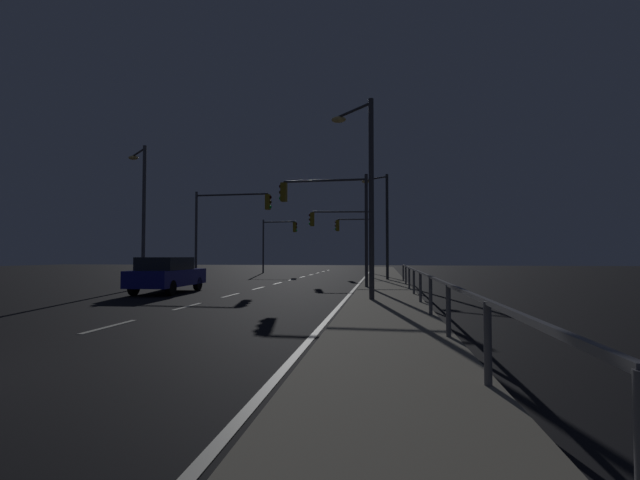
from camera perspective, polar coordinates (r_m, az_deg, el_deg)
ground_plane at (r=22.64m, az=-7.70°, el=-6.20°), size 112.00×112.00×0.00m
sidewalk_right at (r=21.77m, az=8.53°, el=-6.18°), size 2.49×77.00×0.14m
lane_markings_center at (r=26.01m, az=-5.57°, el=-5.67°), size 0.14×50.00×0.01m
lane_edge_line at (r=26.80m, az=5.27°, el=-5.57°), size 0.14×53.00×0.01m
car at (r=20.38m, az=-19.37°, el=-4.24°), size 1.97×4.46×1.57m
traffic_light_far_left at (r=30.35m, az=2.94°, el=1.57°), size 4.40×0.70×4.82m
traffic_light_mid_left at (r=28.11m, az=-11.96°, el=2.99°), size 5.09×0.43×5.75m
traffic_light_far_right at (r=21.54m, az=1.00°, el=4.29°), size 4.48×0.42×5.47m
traffic_light_near_right at (r=41.91m, az=-5.52°, el=0.61°), size 3.49×0.52×5.16m
traffic_light_mid_right at (r=37.20m, az=4.67°, el=0.86°), size 3.30×0.36×4.87m
street_lamp_median at (r=28.34m, az=8.22°, el=3.18°), size 1.75×1.32×6.73m
street_lamp_corner at (r=24.49m, az=-22.32°, el=4.64°), size 1.89×1.72×7.31m
street_lamp_far_end at (r=15.58m, az=5.83°, el=8.05°), size 1.64×1.63×6.96m
barrier_fence at (r=14.43m, az=13.01°, el=-5.00°), size 0.09×24.39×0.98m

